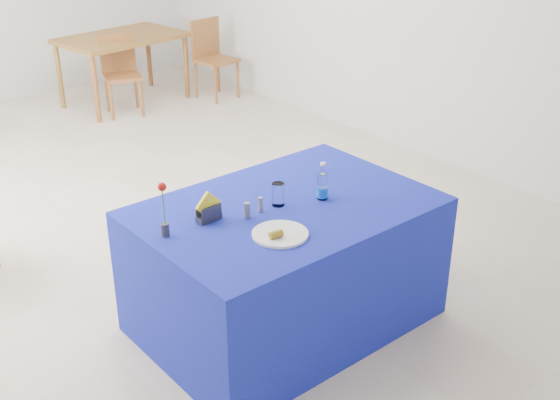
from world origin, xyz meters
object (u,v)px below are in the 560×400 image
object	(u,v)px
oak_table	(122,43)
chair_bg_right	(211,53)
blue_table	(285,265)
plate	(280,234)
water_bottle	(322,187)
chair_bg_left	(120,68)

from	to	relation	value
oak_table	chair_bg_right	size ratio (longest dim) A/B	1.57
blue_table	chair_bg_right	world-z (taller)	chair_bg_right
plate	water_bottle	size ratio (longest dim) A/B	1.33
chair_bg_right	blue_table	bearing A→B (deg)	-125.59
oak_table	chair_bg_right	world-z (taller)	chair_bg_right
chair_bg_left	blue_table	bearing A→B (deg)	-87.64
blue_table	oak_table	distance (m)	4.58
chair_bg_left	chair_bg_right	xyz separation A→B (m)	(1.07, -0.15, 0.03)
water_bottle	oak_table	size ratio (longest dim) A/B	0.16
water_bottle	chair_bg_left	bearing A→B (deg)	77.22
water_bottle	oak_table	world-z (taller)	water_bottle
water_bottle	chair_bg_left	world-z (taller)	water_bottle
chair_bg_right	oak_table	bearing A→B (deg)	147.89
plate	oak_table	size ratio (longest dim) A/B	0.21
water_bottle	plate	bearing A→B (deg)	-158.18
blue_table	chair_bg_left	xyz separation A→B (m)	(1.15, 4.09, 0.10)
blue_table	chair_bg_left	bearing A→B (deg)	74.26
blue_table	chair_bg_right	size ratio (longest dim) A/B	1.82
plate	chair_bg_left	xyz separation A→B (m)	(1.40, 4.33, -0.29)
oak_table	chair_bg_right	xyz separation A→B (m)	(0.88, -0.43, -0.17)
chair_bg_left	oak_table	bearing A→B (deg)	74.42
water_bottle	oak_table	xyz separation A→B (m)	(1.13, 4.43, -0.15)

